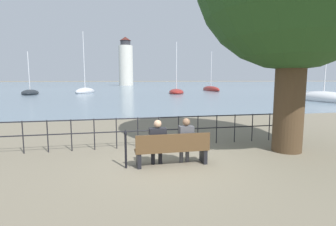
{
  "coord_description": "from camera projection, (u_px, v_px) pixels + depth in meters",
  "views": [
    {
      "loc": [
        -1.6,
        -6.8,
        2.33
      ],
      "look_at": [
        0.0,
        0.5,
        1.37
      ],
      "focal_mm": 28.0,
      "sensor_mm": 36.0,
      "label": 1
    }
  ],
  "objects": [
    {
      "name": "harbor_lighthouse",
      "position": [
        126.0,
        63.0,
        104.57
      ],
      "size": [
        5.63,
        5.63,
        19.2
      ],
      "color": "silver",
      "rests_on": "ground_plane"
    },
    {
      "name": "promenade_railing",
      "position": [
        158.0,
        127.0,
        9.13
      ],
      "size": [
        11.6,
        0.04,
        1.05
      ],
      "color": "black",
      "rests_on": "ground_plane"
    },
    {
      "name": "sailboat_4",
      "position": [
        85.0,
        91.0,
        45.83
      ],
      "size": [
        4.1,
        6.08,
        10.9
      ],
      "rotation": [
        0.0,
        0.0,
        -0.38
      ],
      "color": "silver",
      "rests_on": "ground_plane"
    },
    {
      "name": "closed_umbrella",
      "position": [
        126.0,
        147.0,
        6.87
      ],
      "size": [
        0.09,
        0.09,
        1.05
      ],
      "color": "black",
      "rests_on": "ground_plane"
    },
    {
      "name": "sailboat_5",
      "position": [
        176.0,
        92.0,
        44.34
      ],
      "size": [
        3.37,
        5.5,
        8.89
      ],
      "rotation": [
        0.0,
        0.0,
        -0.19
      ],
      "color": "maroon",
      "rests_on": "ground_plane"
    },
    {
      "name": "sailboat_0",
      "position": [
        323.0,
        98.0,
        28.38
      ],
      "size": [
        2.89,
        7.55,
        11.22
      ],
      "rotation": [
        0.0,
        0.0,
        0.06
      ],
      "color": "white",
      "rests_on": "ground_plane"
    },
    {
      "name": "sailboat_3",
      "position": [
        211.0,
        89.0,
        55.39
      ],
      "size": [
        1.71,
        8.75,
        8.59
      ],
      "rotation": [
        0.0,
        0.0,
        -0.01
      ],
      "color": "maroon",
      "rests_on": "ground_plane"
    },
    {
      "name": "park_bench",
      "position": [
        172.0,
        150.0,
        7.11
      ],
      "size": [
        2.03,
        0.45,
        0.9
      ],
      "color": "brown",
      "rests_on": "ground_plane"
    },
    {
      "name": "seated_person_left",
      "position": [
        157.0,
        141.0,
        7.06
      ],
      "size": [
        0.45,
        0.35,
        1.26
      ],
      "color": "black",
      "rests_on": "ground_plane"
    },
    {
      "name": "ground_plane",
      "position": [
        172.0,
        165.0,
        7.22
      ],
      "size": [
        1000.0,
        1000.0,
        0.0
      ],
      "primitive_type": "plane",
      "color": "#7A705B"
    },
    {
      "name": "harbor_water",
      "position": [
        113.0,
        84.0,
        161.0
      ],
      "size": [
        600.0,
        300.0,
        0.01
      ],
      "color": "slate",
      "rests_on": "ground_plane"
    },
    {
      "name": "seated_person_right",
      "position": [
        186.0,
        139.0,
        7.23
      ],
      "size": [
        0.39,
        0.35,
        1.29
      ],
      "color": "#4C4C51",
      "rests_on": "ground_plane"
    },
    {
      "name": "sailboat_1",
      "position": [
        30.0,
        93.0,
        42.38
      ],
      "size": [
        3.82,
        7.46,
        7.11
      ],
      "rotation": [
        0.0,
        0.0,
        0.19
      ],
      "color": "black",
      "rests_on": "ground_plane"
    }
  ]
}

